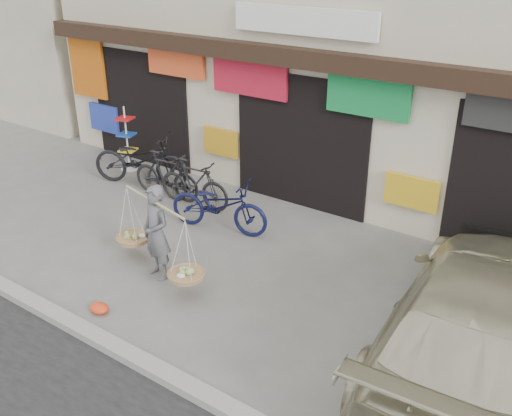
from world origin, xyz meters
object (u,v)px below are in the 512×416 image
Objects in this scene: bike_3 at (166,175)px; suv at (484,318)px; bike_1 at (194,183)px; bike_0 at (141,160)px; street_vendor at (157,236)px; bike_2 at (219,205)px; display_rack at (127,144)px.

bike_3 is 0.31× the size of suv.
bike_1 is at bearing -94.21° from bike_3.
bike_1 is at bearing -118.72° from bike_0.
street_vendor is 2.76m from bike_1.
bike_2 is at bearing -16.23° from suv.
street_vendor is at bearing -37.97° from display_rack.
bike_3 is 1.09× the size of display_rack.
bike_0 is at bearing -17.26° from suv.
suv is 9.22m from display_rack.
display_rack reaches higher than bike_2.
bike_1 is 1.00× the size of bike_3.
bike_1 is 6.46m from suv.
bike_2 is at bearing -110.81° from bike_3.
bike_2 is at bearing -126.90° from bike_0.
bike_2 is 3.98m from display_rack.
bike_1 and bike_3 have the same top height.
bike_1 is at bearing -18.99° from suv.
bike_0 reaches higher than bike_3.
display_rack is at bearing 65.64° from bike_3.
suv is at bearing -14.98° from display_rack.
street_vendor reaches higher than bike_3.
bike_3 is (-0.78, 0.00, 0.00)m from bike_1.
bike_3 is at bearing 85.79° from bike_1.
bike_1 is at bearing 131.88° from street_vendor.
display_rack reaches higher than suv.
bike_0 is 1.13× the size of bike_2.
bike_3 is (0.97, -0.22, -0.08)m from bike_0.
suv reaches higher than bike_1.
suv is (7.98, -1.90, 0.18)m from bike_0.
street_vendor is 1.88m from bike_2.
bike_0 reaches higher than bike_2.
street_vendor is 0.94× the size of bike_0.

